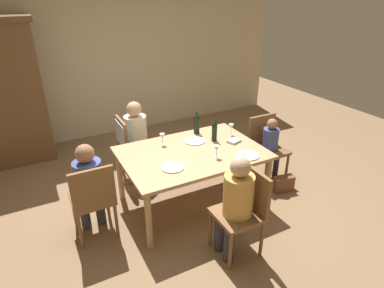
{
  "coord_description": "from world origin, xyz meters",
  "views": [
    {
      "loc": [
        -1.61,
        -3.05,
        2.5
      ],
      "look_at": [
        0.0,
        0.0,
        0.84
      ],
      "focal_mm": 30.07,
      "sensor_mm": 36.0,
      "label": 1
    }
  ],
  "objects_px": {
    "dinner_plate_guest_left": "(173,167)",
    "chair_far_left": "(128,140)",
    "person_man_guest": "(89,183)",
    "wine_bottle_tall_green": "(197,124)",
    "chair_near": "(244,206)",
    "person_child_small": "(271,145)",
    "armoire_cabinet": "(2,94)",
    "wine_glass_centre": "(217,149)",
    "person_woman_host": "(236,200)",
    "handbag": "(283,184)",
    "dining_table": "(192,157)",
    "wine_glass_near_left": "(231,127)",
    "chair_right_end": "(266,143)",
    "wine_bottle_dark_red": "(214,131)",
    "dinner_plate_guest_right": "(195,141)",
    "person_man_bearded": "(138,134)",
    "dinner_plate_host": "(248,155)",
    "chair_left_end": "(93,197)",
    "wine_glass_near_right": "(162,137)"
  },
  "relations": [
    {
      "from": "chair_near",
      "to": "dinner_plate_guest_left",
      "type": "bearing_deg",
      "value": 32.59
    },
    {
      "from": "chair_right_end",
      "to": "person_man_guest",
      "type": "xyz_separation_m",
      "value": [
        -2.45,
        -0.06,
        0.11
      ]
    },
    {
      "from": "wine_bottle_dark_red",
      "to": "wine_glass_near_left",
      "type": "relative_size",
      "value": 2.04
    },
    {
      "from": "dinner_plate_guest_left",
      "to": "armoire_cabinet",
      "type": "bearing_deg",
      "value": 121.36
    },
    {
      "from": "dining_table",
      "to": "wine_glass_near_left",
      "type": "height_order",
      "value": "wine_glass_near_left"
    },
    {
      "from": "handbag",
      "to": "person_woman_host",
      "type": "bearing_deg",
      "value": -153.83
    },
    {
      "from": "dinner_plate_guest_left",
      "to": "chair_far_left",
      "type": "bearing_deg",
      "value": 96.27
    },
    {
      "from": "chair_right_end",
      "to": "wine_glass_near_left",
      "type": "xyz_separation_m",
      "value": [
        -0.53,
        0.12,
        0.31
      ]
    },
    {
      "from": "armoire_cabinet",
      "to": "dinner_plate_guest_left",
      "type": "height_order",
      "value": "armoire_cabinet"
    },
    {
      "from": "person_child_small",
      "to": "handbag",
      "type": "xyz_separation_m",
      "value": [
        0.0,
        -0.33,
        -0.45
      ]
    },
    {
      "from": "chair_left_end",
      "to": "wine_bottle_dark_red",
      "type": "height_order",
      "value": "wine_bottle_dark_red"
    },
    {
      "from": "person_child_small",
      "to": "wine_bottle_tall_green",
      "type": "distance_m",
      "value": 1.08
    },
    {
      "from": "wine_bottle_tall_green",
      "to": "wine_glass_near_left",
      "type": "distance_m",
      "value": 0.46
    },
    {
      "from": "person_child_small",
      "to": "wine_bottle_dark_red",
      "type": "xyz_separation_m",
      "value": [
        -0.83,
        0.16,
        0.32
      ]
    },
    {
      "from": "wine_glass_near_left",
      "to": "dinner_plate_guest_left",
      "type": "height_order",
      "value": "wine_glass_near_left"
    },
    {
      "from": "chair_near",
      "to": "person_child_small",
      "type": "bearing_deg",
      "value": -50.42
    },
    {
      "from": "armoire_cabinet",
      "to": "chair_right_end",
      "type": "distance_m",
      "value": 3.93
    },
    {
      "from": "chair_left_end",
      "to": "person_man_guest",
      "type": "xyz_separation_m",
      "value": [
        0.0,
        0.11,
        0.11
      ]
    },
    {
      "from": "dining_table",
      "to": "wine_glass_near_right",
      "type": "xyz_separation_m",
      "value": [
        -0.24,
        0.34,
        0.18
      ]
    },
    {
      "from": "dining_table",
      "to": "wine_glass_near_left",
      "type": "distance_m",
      "value": 0.75
    },
    {
      "from": "person_woman_host",
      "to": "person_child_small",
      "type": "relative_size",
      "value": 1.19
    },
    {
      "from": "wine_bottle_dark_red",
      "to": "handbag",
      "type": "height_order",
      "value": "wine_bottle_dark_red"
    },
    {
      "from": "chair_left_end",
      "to": "wine_bottle_dark_red",
      "type": "xyz_separation_m",
      "value": [
        1.62,
        0.22,
        0.34
      ]
    },
    {
      "from": "chair_left_end",
      "to": "person_man_bearded",
      "type": "height_order",
      "value": "person_man_bearded"
    },
    {
      "from": "wine_bottle_dark_red",
      "to": "wine_glass_near_right",
      "type": "bearing_deg",
      "value": 161.84
    },
    {
      "from": "wine_glass_near_left",
      "to": "dinner_plate_guest_left",
      "type": "relative_size",
      "value": 0.59
    },
    {
      "from": "person_woman_host",
      "to": "chair_right_end",
      "type": "bearing_deg",
      "value": -49.94
    },
    {
      "from": "dining_table",
      "to": "chair_near",
      "type": "bearing_deg",
      "value": -84.84
    },
    {
      "from": "armoire_cabinet",
      "to": "dinner_plate_host",
      "type": "relative_size",
      "value": 8.16
    },
    {
      "from": "wine_glass_centre",
      "to": "person_man_bearded",
      "type": "bearing_deg",
      "value": 113.76
    },
    {
      "from": "wine_bottle_dark_red",
      "to": "dinner_plate_guest_right",
      "type": "bearing_deg",
      "value": 156.67
    },
    {
      "from": "chair_near",
      "to": "wine_glass_near_left",
      "type": "relative_size",
      "value": 6.17
    },
    {
      "from": "dinner_plate_guest_left",
      "to": "person_man_guest",
      "type": "bearing_deg",
      "value": 162.23
    },
    {
      "from": "person_man_guest",
      "to": "wine_bottle_tall_green",
      "type": "bearing_deg",
      "value": 15.67
    },
    {
      "from": "chair_far_left",
      "to": "wine_glass_near_left",
      "type": "xyz_separation_m",
      "value": [
        1.2,
        -0.76,
        0.25
      ]
    },
    {
      "from": "wine_glass_centre",
      "to": "person_woman_host",
      "type": "bearing_deg",
      "value": -106.49
    },
    {
      "from": "chair_right_end",
      "to": "person_man_bearded",
      "type": "xyz_separation_m",
      "value": [
        -1.58,
        0.88,
        0.12
      ]
    },
    {
      "from": "person_woman_host",
      "to": "dinner_plate_host",
      "type": "distance_m",
      "value": 0.79
    },
    {
      "from": "dining_table",
      "to": "chair_left_end",
      "type": "distance_m",
      "value": 1.23
    },
    {
      "from": "armoire_cabinet",
      "to": "chair_near",
      "type": "relative_size",
      "value": 2.37
    },
    {
      "from": "dining_table",
      "to": "person_man_bearded",
      "type": "relative_size",
      "value": 1.48
    },
    {
      "from": "armoire_cabinet",
      "to": "wine_glass_centre",
      "type": "height_order",
      "value": "armoire_cabinet"
    },
    {
      "from": "person_man_bearded",
      "to": "wine_glass_centre",
      "type": "xyz_separation_m",
      "value": [
        0.54,
        -1.22,
        0.19
      ]
    },
    {
      "from": "person_woman_host",
      "to": "handbag",
      "type": "xyz_separation_m",
      "value": [
        1.25,
        0.61,
        -0.54
      ]
    },
    {
      "from": "armoire_cabinet",
      "to": "chair_right_end",
      "type": "xyz_separation_m",
      "value": [
        3.17,
        -2.25,
        -0.56
      ]
    },
    {
      "from": "wine_glass_near_right",
      "to": "person_man_bearded",
      "type": "bearing_deg",
      "value": 100.65
    },
    {
      "from": "chair_right_end",
      "to": "wine_bottle_dark_red",
      "type": "relative_size",
      "value": 3.02
    },
    {
      "from": "person_woman_host",
      "to": "handbag",
      "type": "distance_m",
      "value": 1.49
    },
    {
      "from": "armoire_cabinet",
      "to": "dinner_plate_guest_right",
      "type": "relative_size",
      "value": 8.19
    },
    {
      "from": "person_man_bearded",
      "to": "wine_glass_near_left",
      "type": "bearing_deg",
      "value": 54.15
    }
  ]
}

